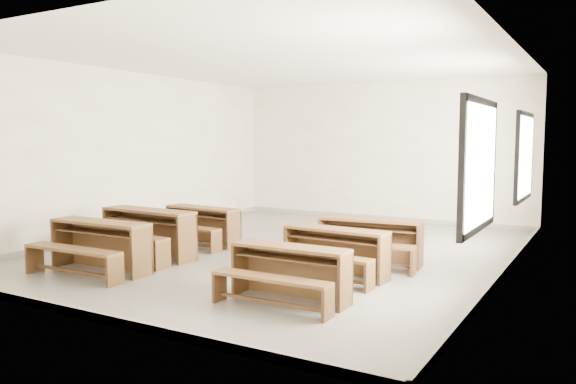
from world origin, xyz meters
The scene contains 7 objects.
room centered at (0.09, 0.00, 2.14)m, with size 8.50×8.50×3.20m.
desk_set_0 centered at (-1.57, -2.69, 0.42)m, with size 1.63×0.87×0.73m.
desk_set_1 centered at (-1.67, -1.63, 0.45)m, with size 1.76×0.98×0.77m.
desk_set_2 centered at (-1.63, -0.31, 0.39)m, with size 1.56×0.90×0.67m.
desk_set_3 centered at (1.51, -2.59, 0.38)m, with size 1.44×0.76×0.65m.
desk_set_4 centered at (1.47, -1.28, 0.39)m, with size 1.53×0.85×0.67m.
desk_set_5 centered at (1.60, -0.32, 0.40)m, with size 1.62×0.97×0.70m.
Camera 1 is at (4.71, -8.14, 1.88)m, focal length 35.00 mm.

